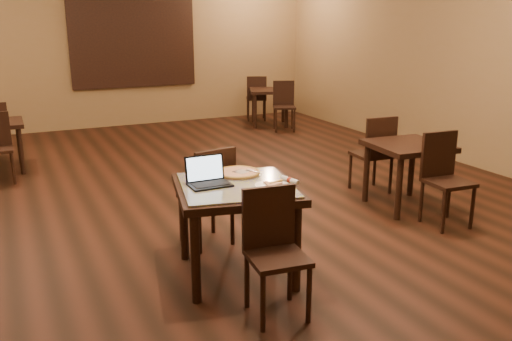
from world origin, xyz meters
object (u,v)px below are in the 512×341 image
laptop (207,177)px  other_table_c_chair_near (444,173)px  other_table_a_chair_near (284,103)px  pizza_pan (238,174)px  chair_main_near (273,244)px  other_table_a (270,95)px  other_table_a_chair_far (256,96)px  other_table_c (407,154)px  other_table_c_chair_far (376,150)px  tiled_table (236,197)px  chair_main_far (210,191)px

laptop → other_table_c_chair_near: bearing=1.3°
other_table_a_chair_near → pizza_pan: bearing=-100.1°
chair_main_near → other_table_a: bearing=69.4°
chair_main_near → other_table_c_chair_near: size_ratio=0.97×
other_table_a_chair_far → other_table_c_chair_near: size_ratio=0.97×
other_table_c_chair_near → other_table_c: bearing=94.9°
other_table_a_chair_near → other_table_c_chair_far: other_table_c_chair_far is taller
tiled_table → other_table_c: size_ratio=1.33×
laptop → other_table_c_chair_far: (2.51, 1.14, -0.30)m
pizza_pan → other_table_c: bearing=12.0°
other_table_a_chair_near → other_table_c: bearing=-78.5°
other_table_a_chair_far → other_table_c_chair_near: 5.94m
other_table_c → other_table_c_chair_far: size_ratio=0.88×
tiled_table → other_table_a: tiled_table is taller
chair_main_near → chair_main_far: 1.24m
chair_main_far → pizza_pan: size_ratio=2.41×
chair_main_far → other_table_c_chair_near: bearing=158.8°
other_table_c_chair_far → other_table_c_chair_near: bearing=94.9°
chair_main_near → other_table_c_chair_far: (2.30, 1.86, 0.02)m
pizza_pan → other_table_a: (2.97, 5.29, -0.19)m
chair_main_near → other_table_a_chair_far: (3.05, 6.68, -0.00)m
chair_main_far → other_table_a_chair_far: (3.04, 5.43, -0.02)m
other_table_a_chair_near → other_table_a_chair_far: same height
chair_main_far → other_table_a_chair_far: size_ratio=1.03×
chair_main_far → chair_main_near: bearing=79.7°
laptop → other_table_c_chair_near: size_ratio=0.34×
other_table_a_chair_far → other_table_a: bearing=115.3°
chair_main_far → pizza_pan: bearing=95.5°
pizza_pan → other_table_a_chair_near: size_ratio=0.43×
other_table_c → other_table_a_chair_near: bearing=83.7°
pizza_pan → other_table_a_chair_near: bearing=57.8°
chair_main_near → other_table_a_chair_far: bearing=71.4°
tiled_table → other_table_c_chair_far: 2.62m
other_table_a → other_table_c_chair_near: (-0.77, -5.36, -0.05)m
other_table_a → other_table_c_chair_far: size_ratio=1.04×
tiled_table → other_table_c: bearing=28.8°
other_table_a_chair_far → other_table_a_chair_near: bearing=115.3°
chair_main_far → pizza_pan: chair_main_far is taller
chair_main_near → pizza_pan: size_ratio=2.33×
tiled_table → pizza_pan: pizza_pan is taller
pizza_pan → other_table_c_chair_near: bearing=-1.9°
other_table_a_chair_far → other_table_c_chair_far: (-0.75, -4.81, 0.02)m
chair_main_far → other_table_a: 5.79m
other_table_a_chair_near → other_table_c: size_ratio=1.09×
other_table_a → chair_main_near: bearing=-94.5°
chair_main_near → pizza_pan: (0.11, 0.86, 0.26)m
tiled_table → other_table_a_chair_near: size_ratio=1.22×
chair_main_near → other_table_a: chair_main_near is taller
chair_main_near → laptop: (-0.21, 0.72, 0.32)m
chair_main_near → other_table_a_chair_near: bearing=67.0°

